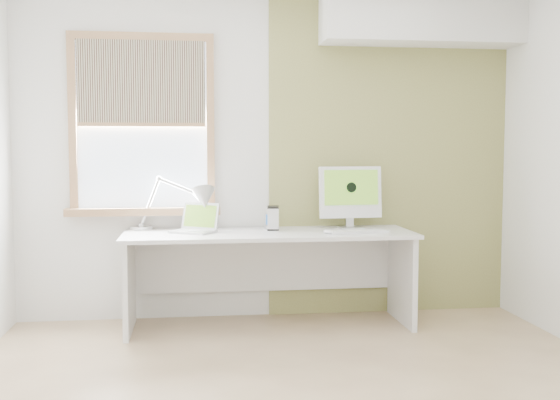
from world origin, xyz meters
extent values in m
cube|color=tan|center=(0.00, 0.00, -0.01)|extent=(4.00, 3.50, 0.02)
cube|color=white|center=(0.00, 1.76, 1.30)|extent=(4.00, 0.02, 2.60)
cube|color=white|center=(0.00, -1.76, 1.30)|extent=(4.00, 0.02, 2.60)
cube|color=olive|center=(1.00, 1.74, 1.30)|extent=(2.00, 0.02, 2.60)
cube|color=white|center=(1.20, 1.57, 2.40)|extent=(1.60, 0.40, 0.42)
cube|color=#9A714B|center=(-1.53, 1.72, 1.55)|extent=(0.06, 0.06, 1.42)
cube|color=#9A714B|center=(-0.47, 1.72, 1.55)|extent=(0.06, 0.06, 1.42)
cube|color=#9A714B|center=(-1.00, 1.72, 2.23)|extent=(1.00, 0.06, 0.06)
cube|color=#9A714B|center=(-1.00, 1.70, 0.87)|extent=(1.20, 0.14, 0.06)
cube|color=#D1E2F9|center=(-1.00, 1.74, 1.55)|extent=(1.00, 0.01, 1.30)
cube|color=beige|center=(-1.00, 1.70, 1.88)|extent=(0.98, 0.02, 0.65)
cube|color=#9A714B|center=(-1.00, 1.70, 1.55)|extent=(0.98, 0.03, 0.03)
cube|color=silver|center=(-0.04, 1.38, 0.71)|extent=(2.20, 0.70, 0.03)
cube|color=silver|center=(-1.09, 1.38, 0.35)|extent=(0.04, 0.64, 0.70)
cube|color=silver|center=(1.01, 1.38, 0.35)|extent=(0.04, 0.64, 0.70)
cube|color=silver|center=(-0.04, 1.70, 0.45)|extent=(2.08, 0.02, 0.48)
cylinder|color=silver|center=(-1.02, 1.68, 0.74)|extent=(0.21, 0.21, 0.03)
sphere|color=silver|center=(-1.02, 1.68, 0.76)|extent=(0.06, 0.06, 0.05)
cylinder|color=silver|center=(-0.95, 1.67, 0.94)|extent=(0.18, 0.06, 0.38)
sphere|color=silver|center=(-0.87, 1.65, 1.13)|extent=(0.05, 0.05, 0.05)
cylinder|color=silver|center=(-0.72, 1.59, 1.07)|extent=(0.33, 0.15, 0.15)
sphere|color=silver|center=(-0.56, 1.53, 1.01)|extent=(0.05, 0.05, 0.04)
cone|color=silver|center=(-0.53, 1.53, 0.98)|extent=(0.23, 0.27, 0.23)
cube|color=silver|center=(-0.62, 1.42, 0.74)|extent=(0.38, 0.35, 0.02)
cube|color=#B2B5B7|center=(-0.62, 1.42, 0.75)|extent=(0.29, 0.25, 0.00)
cube|color=silver|center=(-0.56, 1.51, 0.85)|extent=(0.30, 0.22, 0.20)
cube|color=#5A8A22|center=(-0.56, 1.50, 0.85)|extent=(0.26, 0.19, 0.16)
cylinder|color=silver|center=(-0.02, 1.58, 0.74)|extent=(0.08, 0.08, 0.02)
cube|color=silver|center=(-0.02, 1.58, 0.80)|extent=(0.06, 0.02, 0.11)
cube|color=#194C99|center=(-0.02, 1.57, 0.80)|extent=(0.04, 0.01, 0.08)
cube|color=silver|center=(0.01, 1.52, 0.82)|extent=(0.10, 0.15, 0.18)
cube|color=black|center=(0.01, 1.52, 0.91)|extent=(0.11, 0.15, 0.01)
cube|color=black|center=(0.01, 1.52, 0.74)|extent=(0.11, 0.15, 0.01)
cube|color=silver|center=(0.63, 1.53, 0.74)|extent=(0.19, 0.17, 0.01)
cube|color=silver|center=(0.63, 1.57, 0.82)|extent=(0.06, 0.02, 0.16)
cube|color=white|center=(0.63, 1.56, 1.02)|extent=(0.51, 0.12, 0.41)
cube|color=#5A8A22|center=(0.63, 1.53, 1.06)|extent=(0.44, 0.06, 0.28)
cylinder|color=black|center=(0.63, 1.52, 1.06)|extent=(0.08, 0.02, 0.08)
cube|color=white|center=(0.62, 1.25, 0.74)|extent=(0.46, 0.19, 0.02)
cube|color=white|center=(0.62, 1.25, 0.75)|extent=(0.43, 0.15, 0.00)
ellipsoid|color=white|center=(0.39, 1.22, 0.75)|extent=(0.10, 0.12, 0.03)
camera|label=1|loc=(-0.61, -3.60, 1.37)|focal=42.60mm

